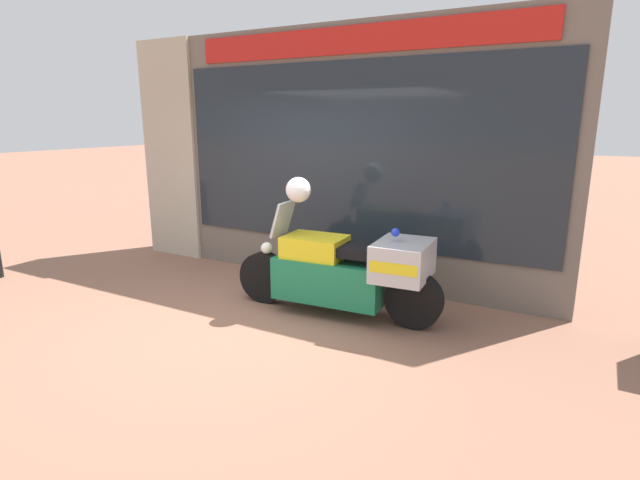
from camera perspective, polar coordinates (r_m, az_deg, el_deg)
ground_plane at (r=5.45m, az=-9.58°, el=-9.47°), size 60.00×60.00×0.00m
shop_building at (r=6.92m, az=-2.62°, el=9.65°), size 6.24×0.55×3.26m
window_display at (r=6.72m, az=3.99°, el=-0.62°), size 4.78×0.30×1.94m
paramedic_motorcycle at (r=5.42m, az=3.11°, el=-3.46°), size 2.41×0.74×1.23m
white_helmet at (r=5.48m, az=-2.49°, el=5.76°), size 0.28×0.28×0.28m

